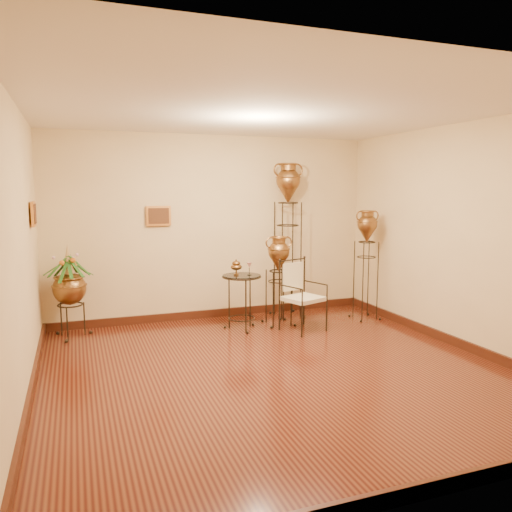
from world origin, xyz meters
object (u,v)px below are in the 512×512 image
object	(u,v)px
amphora_tall	(288,238)
side_table	(242,301)
planter_urn	(69,284)
amphora_mid	(366,264)
armchair	(303,296)

from	to	relation	value
amphora_tall	side_table	xyz separation A→B (m)	(-0.91, -0.48, -0.82)
planter_urn	side_table	distance (m)	2.35
amphora_tall	amphora_mid	xyz separation A→B (m)	(1.07, -0.56, -0.38)
amphora_mid	side_table	xyz separation A→B (m)	(-1.98, 0.08, -0.45)
amphora_tall	armchair	bearing A→B (deg)	-98.29
amphora_mid	armchair	world-z (taller)	amphora_mid
amphora_mid	planter_urn	size ratio (longest dim) A/B	1.31
amphora_tall	armchair	distance (m)	1.12
side_table	amphora_mid	bearing A→B (deg)	-2.38
amphora_tall	amphora_mid	distance (m)	1.26
amphora_tall	planter_urn	xyz separation A→B (m)	(-3.20, -0.04, -0.51)
amphora_tall	side_table	world-z (taller)	amphora_tall
amphora_tall	planter_urn	world-z (taller)	amphora_tall
planter_urn	side_table	bearing A→B (deg)	-10.68
armchair	side_table	bearing A→B (deg)	135.90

